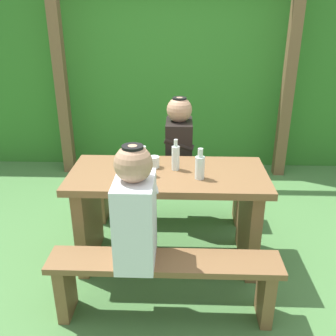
{
  "coord_description": "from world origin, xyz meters",
  "views": [
    {
      "loc": [
        0.09,
        -2.41,
        1.79
      ],
      "look_at": [
        0.0,
        0.0,
        0.77
      ],
      "focal_mm": 39.75,
      "sensor_mm": 36.0,
      "label": 1
    }
  ],
  "objects": [
    {
      "name": "pergola_post_left",
      "position": [
        -1.25,
        1.7,
        1.05
      ],
      "size": [
        0.12,
        0.12,
        2.11
      ],
      "primitive_type": "cube",
      "color": "brown",
      "rests_on": "ground_plane"
    },
    {
      "name": "hedge_backdrop",
      "position": [
        0.0,
        2.28,
        0.97
      ],
      "size": [
        6.4,
        0.65,
        1.94
      ],
      "primitive_type": "cube",
      "color": "#327628",
      "rests_on": "ground_plane"
    },
    {
      "name": "bottle_left",
      "position": [
        0.22,
        -0.1,
        0.83
      ],
      "size": [
        0.07,
        0.07,
        0.22
      ],
      "color": "silver",
      "rests_on": "picnic_table"
    },
    {
      "name": "bottle_center",
      "position": [
        0.05,
        0.05,
        0.83
      ],
      "size": [
        0.06,
        0.06,
        0.23
      ],
      "color": "silver",
      "rests_on": "picnic_table"
    },
    {
      "name": "person_white_shirt",
      "position": [
        -0.16,
        -0.59,
        0.76
      ],
      "size": [
        0.25,
        0.35,
        0.72
      ],
      "color": "silver",
      "rests_on": "bench_near"
    },
    {
      "name": "drinking_glass",
      "position": [
        -0.1,
        0.09,
        0.78
      ],
      "size": [
        0.08,
        0.08,
        0.08
      ],
      "primitive_type": "cylinder",
      "color": "silver",
      "rests_on": "picnic_table"
    },
    {
      "name": "bottle_right",
      "position": [
        -0.16,
        -0.05,
        0.82
      ],
      "size": [
        0.06,
        0.06,
        0.21
      ],
      "color": "silver",
      "rests_on": "picnic_table"
    },
    {
      "name": "bench_near",
      "position": [
        0.0,
        -0.59,
        0.31
      ],
      "size": [
        1.4,
        0.24,
        0.43
      ],
      "color": "brown",
      "rests_on": "ground_plane"
    },
    {
      "name": "person_black_coat",
      "position": [
        0.07,
        0.59,
        0.76
      ],
      "size": [
        0.25,
        0.35,
        0.72
      ],
      "color": "black",
      "rests_on": "bench_far"
    },
    {
      "name": "bench_far",
      "position": [
        0.0,
        0.59,
        0.31
      ],
      "size": [
        1.4,
        0.24,
        0.43
      ],
      "color": "brown",
      "rests_on": "ground_plane"
    },
    {
      "name": "ground_plane",
      "position": [
        0.0,
        0.0,
        0.0
      ],
      "size": [
        12.0,
        12.0,
        0.0
      ],
      "primitive_type": "plane",
      "color": "#48783F"
    },
    {
      "name": "pergola_post_right",
      "position": [
        1.25,
        1.7,
        1.05
      ],
      "size": [
        0.12,
        0.12,
        2.11
      ],
      "primitive_type": "cube",
      "color": "brown",
      "rests_on": "ground_plane"
    },
    {
      "name": "picnic_table",
      "position": [
        0.0,
        0.0,
        0.5
      ],
      "size": [
        1.4,
        0.64,
        0.74
      ],
      "color": "brown",
      "rests_on": "ground_plane"
    }
  ]
}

